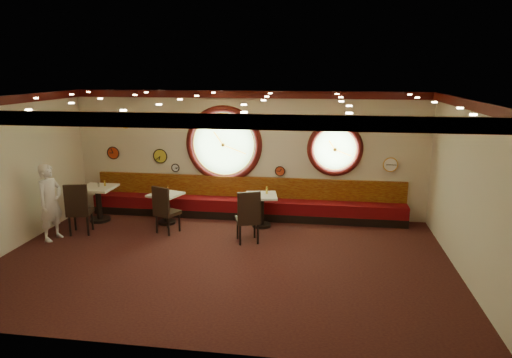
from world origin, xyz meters
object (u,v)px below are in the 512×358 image
chair_a (78,206)px  condiment_a_salt (98,184)px  table_b (166,205)px  chair_b (164,207)px  condiment_c_pepper (260,193)px  table_a (99,199)px  chair_c (248,214)px  condiment_a_pepper (99,185)px  waiter (50,202)px  condiment_b_salt (164,190)px  condiment_c_bottle (267,190)px  table_c (261,206)px  condiment_b_bottle (168,189)px  condiment_a_bottle (105,183)px  condiment_c_salt (259,193)px  condiment_b_pepper (169,191)px

chair_a → condiment_a_salt: 1.11m
table_b → chair_a: 2.01m
chair_b → condiment_c_pepper: chair_b is taller
condiment_c_pepper → table_a: bearing=-177.1°
table_b → chair_c: 2.44m
condiment_a_pepper → waiter: size_ratio=0.06×
condiment_b_salt → condiment_c_pepper: size_ratio=1.25×
table_a → table_b: table_a is taller
chair_a → condiment_c_bottle: 4.36m
condiment_a_salt → condiment_c_bottle: size_ratio=0.52×
condiment_b_salt → table_c: bearing=0.9°
condiment_c_pepper → condiment_b_salt: bearing=-178.6°
chair_a → table_c: bearing=2.5°
table_c → chair_c: 1.15m
table_b → condiment_c_bottle: bearing=5.3°
chair_c → condiment_b_bottle: 2.43m
chair_b → chair_c: size_ratio=0.95×
chair_b → condiment_a_salt: chair_b is taller
table_b → chair_b: chair_b is taller
waiter → condiment_b_salt: bearing=-41.2°
condiment_a_bottle → condiment_c_salt: bearing=1.1°
table_a → table_c: size_ratio=1.06×
table_c → condiment_c_salt: condiment_c_salt is taller
condiment_a_salt → condiment_b_bottle: condiment_a_salt is taller
condiment_c_pepper → condiment_b_pepper: bearing=-176.8°
table_b → chair_b: 0.74m
chair_c → table_a: bearing=147.7°
table_b → table_c: 2.35m
condiment_a_salt → condiment_a_bottle: bearing=1.0°
condiment_c_salt → waiter: waiter is taller
chair_a → waiter: waiter is taller
table_b → condiment_a_salt: size_ratio=9.61×
condiment_a_pepper → condiment_a_bottle: 0.15m
table_c → condiment_b_bottle: condiment_b_bottle is taller
table_b → condiment_a_bottle: condiment_a_bottle is taller
condiment_b_pepper → condiment_b_bottle: 0.07m
condiment_c_salt → condiment_c_pepper: size_ratio=1.22×
condiment_c_salt → condiment_b_pepper: condiment_c_salt is taller
condiment_b_salt → condiment_c_bottle: (2.54, 0.14, 0.07)m
condiment_a_salt → condiment_b_pepper: size_ratio=0.82×
waiter → table_c: bearing=-58.3°
table_b → table_a: bearing=-178.1°
table_c → waiter: bearing=-161.2°
table_b → condiment_a_salt: (-1.75, 0.04, 0.45)m
condiment_b_bottle → condiment_c_bottle: size_ratio=0.98×
chair_c → condiment_c_salt: size_ratio=6.87×
chair_c → condiment_c_pepper: size_ratio=8.40×
condiment_b_pepper → waiter: size_ratio=0.06×
chair_a → chair_b: chair_a is taller
table_a → condiment_c_salt: 4.04m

